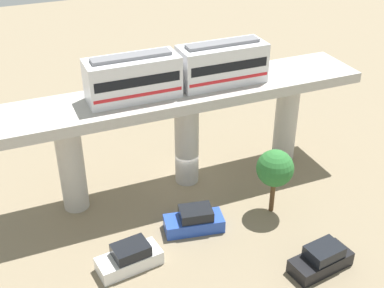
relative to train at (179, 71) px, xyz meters
name	(u,v)px	position (x,y,z in m)	size (l,w,h in m)	color
ground_plane	(187,180)	(0.00, 0.59, -9.76)	(120.00, 120.00, 0.00)	#84755B
viaduct	(187,114)	(0.00, 0.59, -3.61)	(5.20, 28.00, 8.23)	#B7B2AA
train	(179,71)	(0.00, 0.00, 0.00)	(2.64, 13.55, 3.24)	silver
parked_car_blue	(194,221)	(5.94, -1.25, -9.02)	(2.53, 4.46, 1.76)	#284CB7
parked_car_white	(130,258)	(7.81, -6.60, -9.02)	(2.33, 4.40, 1.76)	white
parked_car_black	(321,259)	(12.73, 4.82, -9.02)	(2.37, 4.41, 1.76)	black
tree_near_viaduct	(174,75)	(-13.47, 4.70, -6.39)	(3.20, 3.20, 4.99)	brown
tree_mid_lot	(275,169)	(6.19, 4.94, -6.00)	(2.74, 2.74, 5.17)	brown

